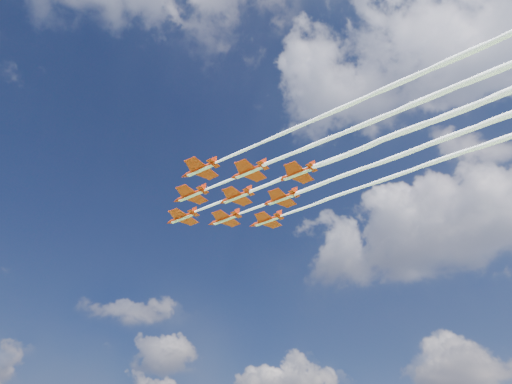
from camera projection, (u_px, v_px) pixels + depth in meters
jet_lead at (361, 149)px, 111.07m from camera, size 112.42×9.08×2.66m
jet_row2_port at (387, 115)px, 101.94m from camera, size 112.42×9.08×2.66m
jet_row2_starb at (412, 151)px, 111.74m from camera, size 112.42×9.08×2.66m
jet_row3_port at (419, 74)px, 92.80m from camera, size 112.42×9.08×2.66m
jet_row3_centre at (442, 118)px, 102.61m from camera, size 112.42×9.08×2.66m
jet_row3_starb at (462, 153)px, 112.42m from camera, size 112.42×9.08×2.66m
jet_row4_port at (479, 77)px, 93.48m from camera, size 112.42×9.08×2.66m
jet_row4_starb at (496, 120)px, 103.29m from camera, size 112.42×9.08×2.66m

